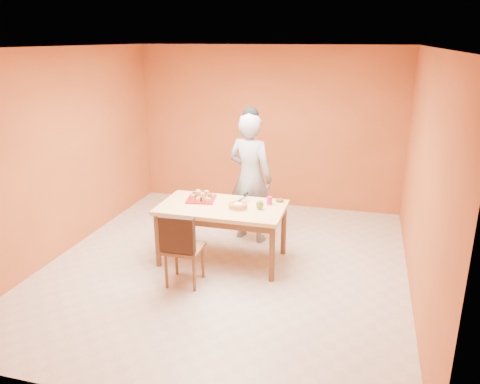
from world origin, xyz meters
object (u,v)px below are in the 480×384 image
(dining_table, at_px, (222,213))
(sponge_cake, at_px, (238,206))
(egg_ornament, at_px, (260,205))
(red_dinner_plate, at_px, (208,196))
(checker_tin, at_px, (280,200))
(pastry_platter, at_px, (201,199))
(magenta_glass, at_px, (269,201))
(person, at_px, (250,178))
(dining_chair, at_px, (183,247))

(dining_table, xyz_separation_m, sponge_cake, (0.23, -0.06, 0.13))
(egg_ornament, bearing_deg, dining_table, 170.28)
(red_dinner_plate, bearing_deg, sponge_cake, -34.55)
(checker_tin, bearing_deg, pastry_platter, -168.02)
(dining_table, bearing_deg, checker_tin, 27.24)
(egg_ornament, distance_m, magenta_glass, 0.22)
(person, distance_m, pastry_platter, 0.83)
(magenta_glass, bearing_deg, checker_tin, 53.19)
(egg_ornament, height_order, checker_tin, egg_ornament)
(pastry_platter, distance_m, egg_ornament, 0.84)
(pastry_platter, bearing_deg, red_dinner_plate, 80.10)
(dining_chair, height_order, red_dinner_plate, dining_chair)
(red_dinner_plate, bearing_deg, magenta_glass, -6.50)
(dining_table, relative_size, magenta_glass, 15.57)
(pastry_platter, xyz_separation_m, magenta_glass, (0.90, 0.07, 0.04))
(dining_table, relative_size, pastry_platter, 4.45)
(dining_table, bearing_deg, pastry_platter, 157.68)
(pastry_platter, relative_size, egg_ornament, 2.91)
(dining_chair, distance_m, red_dinner_plate, 1.07)
(dining_table, distance_m, magenta_glass, 0.63)
(sponge_cake, xyz_separation_m, egg_ornament, (0.27, 0.06, 0.02))
(magenta_glass, bearing_deg, person, 124.98)
(magenta_glass, bearing_deg, egg_ornament, -110.75)
(red_dinner_plate, distance_m, egg_ornament, 0.85)
(person, height_order, pastry_platter, person)
(pastry_platter, distance_m, sponge_cake, 0.59)
(magenta_glass, height_order, checker_tin, magenta_glass)
(dining_chair, bearing_deg, pastry_platter, 92.93)
(dining_table, distance_m, checker_tin, 0.77)
(person, relative_size, red_dinner_plate, 8.27)
(dining_chair, xyz_separation_m, person, (0.42, 1.50, 0.45))
(sponge_cake, bearing_deg, checker_tin, 41.99)
(checker_tin, bearing_deg, magenta_glass, -126.81)
(pastry_platter, bearing_deg, checker_tin, 11.98)
(red_dinner_plate, xyz_separation_m, sponge_cake, (0.53, -0.36, 0.03))
(red_dinner_plate, relative_size, checker_tin, 2.13)
(dining_chair, relative_size, red_dinner_plate, 4.12)
(sponge_cake, bearing_deg, pastry_platter, 160.95)
(checker_tin, bearing_deg, red_dinner_plate, -177.46)
(magenta_glass, bearing_deg, dining_table, -160.13)
(dining_table, xyz_separation_m, person, (0.18, 0.77, 0.26))
(red_dinner_plate, height_order, egg_ornament, egg_ornament)
(person, xyz_separation_m, pastry_platter, (-0.51, -0.64, -0.15))
(dining_table, relative_size, sponge_cake, 6.70)
(sponge_cake, bearing_deg, red_dinner_plate, 145.45)
(pastry_platter, distance_m, magenta_glass, 0.91)
(red_dinner_plate, distance_m, magenta_glass, 0.88)
(dining_chair, height_order, person, person)
(dining_table, height_order, egg_ornament, egg_ornament)
(pastry_platter, relative_size, magenta_glass, 3.50)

